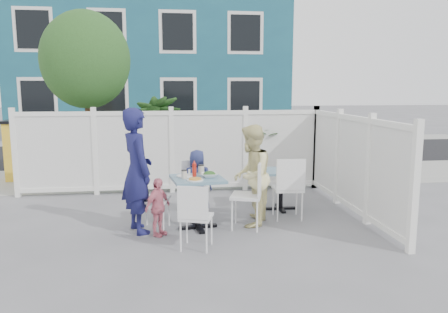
{
  "coord_description": "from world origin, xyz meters",
  "views": [
    {
      "loc": [
        0.0,
        -6.05,
        2.06
      ],
      "look_at": [
        0.87,
        0.52,
        1.0
      ],
      "focal_mm": 35.0,
      "sensor_mm": 36.0,
      "label": 1
    }
  ],
  "objects": [
    {
      "name": "chair_left",
      "position": [
        -0.27,
        0.16,
        0.54
      ],
      "size": [
        0.49,
        0.5,
        0.93
      ],
      "rotation": [
        0.0,
        0.0,
        -1.8
      ],
      "color": "white",
      "rests_on": "ground"
    },
    {
      "name": "street",
      "position": [
        0.0,
        7.5,
        0.0
      ],
      "size": [
        24.0,
        5.0,
        0.01
      ],
      "primitive_type": "cube",
      "color": "black",
      "rests_on": "ground"
    },
    {
      "name": "main_table",
      "position": [
        0.43,
        0.12,
        0.59
      ],
      "size": [
        0.82,
        0.82,
        0.76
      ],
      "rotation": [
        0.0,
        0.0,
        0.15
      ],
      "color": "teal",
      "rests_on": "ground"
    },
    {
      "name": "tree",
      "position": [
        -1.6,
        3.3,
        2.59
      ],
      "size": [
        1.8,
        1.62,
        3.59
      ],
      "color": "#382316",
      "rests_on": "ground"
    },
    {
      "name": "building",
      "position": [
        -0.5,
        14.0,
        3.0
      ],
      "size": [
        11.0,
        6.0,
        6.0
      ],
      "color": "#1A5063",
      "rests_on": "ground"
    },
    {
      "name": "salad_bowl",
      "position": [
        0.61,
        0.12,
        0.79
      ],
      "size": [
        0.24,
        0.24,
        0.06
      ],
      "primitive_type": "imported",
      "color": "white",
      "rests_on": "main_table"
    },
    {
      "name": "ground",
      "position": [
        0.0,
        0.0,
        0.0
      ],
      "size": [
        80.0,
        80.0,
        0.0
      ],
      "primitive_type": "plane",
      "color": "slate"
    },
    {
      "name": "utility_cabinet",
      "position": [
        -3.16,
        4.0,
        0.64
      ],
      "size": [
        0.7,
        0.52,
        1.27
      ],
      "primitive_type": "cube",
      "rotation": [
        0.0,
        0.0,
        0.04
      ],
      "color": "gold",
      "rests_on": "ground"
    },
    {
      "name": "fence_right",
      "position": [
        3.0,
        0.6,
        0.78
      ],
      "size": [
        0.08,
        3.66,
        1.6
      ],
      "rotation": [
        0.0,
        0.0,
        1.57
      ],
      "color": "white",
      "rests_on": "ground"
    },
    {
      "name": "near_sidewalk",
      "position": [
        0.0,
        3.8,
        0.01
      ],
      "size": [
        24.0,
        2.6,
        0.01
      ],
      "primitive_type": "cube",
      "color": "gray",
      "rests_on": "ground"
    },
    {
      "name": "far_sidewalk",
      "position": [
        0.0,
        10.6,
        0.01
      ],
      "size": [
        24.0,
        1.6,
        0.01
      ],
      "primitive_type": "cube",
      "color": "gray",
      "rests_on": "ground"
    },
    {
      "name": "salt_shaker",
      "position": [
        0.33,
        0.38,
        0.8
      ],
      "size": [
        0.03,
        0.03,
        0.07
      ],
      "primitive_type": "cylinder",
      "color": "white",
      "rests_on": "main_table"
    },
    {
      "name": "toddler",
      "position": [
        -0.14,
        -0.13,
        0.41
      ],
      "size": [
        0.46,
        0.5,
        0.82
      ],
      "primitive_type": "imported",
      "rotation": [
        0.0,
        0.0,
        0.88
      ],
      "color": "pink",
      "rests_on": "ground"
    },
    {
      "name": "coffee_cup_a",
      "position": [
        0.24,
        0.07,
        0.82
      ],
      "size": [
        0.08,
        0.08,
        0.11
      ],
      "primitive_type": "cylinder",
      "color": "beige",
      "rests_on": "main_table"
    },
    {
      "name": "chair_near",
      "position": [
        0.34,
        -0.75,
        0.5
      ],
      "size": [
        0.48,
        0.47,
        0.86
      ],
      "rotation": [
        0.0,
        0.0,
        -0.3
      ],
      "color": "white",
      "rests_on": "ground"
    },
    {
      "name": "coffee_cup_b",
      "position": [
        0.51,
        0.37,
        0.83
      ],
      "size": [
        0.09,
        0.09,
        0.13
      ],
      "primitive_type": "cylinder",
      "color": "beige",
      "rests_on": "main_table"
    },
    {
      "name": "boy",
      "position": [
        0.49,
        1.0,
        0.52
      ],
      "size": [
        0.52,
        0.35,
        1.04
      ],
      "primitive_type": "imported",
      "rotation": [
        0.0,
        0.0,
        3.19
      ],
      "color": "navy",
      "rests_on": "ground"
    },
    {
      "name": "spare_table",
      "position": [
        1.9,
        0.93,
        0.53
      ],
      "size": [
        0.66,
        0.66,
        0.68
      ],
      "rotation": [
        0.0,
        0.0,
        -0.03
      ],
      "color": "teal",
      "rests_on": "ground"
    },
    {
      "name": "pepper_shaker",
      "position": [
        0.4,
        0.37,
        0.8
      ],
      "size": [
        0.03,
        0.03,
        0.07
      ],
      "primitive_type": "cylinder",
      "color": "black",
      "rests_on": "main_table"
    },
    {
      "name": "ketchup_bottle",
      "position": [
        0.4,
        0.21,
        0.86
      ],
      "size": [
        0.06,
        0.06,
        0.19
      ],
      "primitive_type": "cylinder",
      "color": "#B21F13",
      "rests_on": "main_table"
    },
    {
      "name": "fence_back",
      "position": [
        0.1,
        2.4,
        0.78
      ],
      "size": [
        5.86,
        0.08,
        1.6
      ],
      "color": "white",
      "rests_on": "ground"
    },
    {
      "name": "plate_side",
      "position": [
        0.25,
        0.22,
        0.77
      ],
      "size": [
        0.24,
        0.24,
        0.02
      ],
      "primitive_type": "cylinder",
      "color": "white",
      "rests_on": "main_table"
    },
    {
      "name": "potted_shrub_b",
      "position": [
        1.98,
        3.0,
        0.78
      ],
      "size": [
        1.78,
        1.84,
        1.56
      ],
      "primitive_type": "imported",
      "rotation": [
        0.0,
        0.0,
        1.01
      ],
      "color": "#214219",
      "rests_on": "ground"
    },
    {
      "name": "man",
      "position": [
        -0.42,
        0.1,
        0.89
      ],
      "size": [
        0.64,
        0.76,
        1.78
      ],
      "primitive_type": "imported",
      "rotation": [
        0.0,
        0.0,
        1.96
      ],
      "color": "#18194D",
      "rests_on": "ground"
    },
    {
      "name": "chair_back",
      "position": [
        0.44,
        0.99,
        0.5
      ],
      "size": [
        0.44,
        0.43,
        0.86
      ],
      "rotation": [
        0.0,
        0.0,
        3.3
      ],
      "color": "white",
      "rests_on": "ground"
    },
    {
      "name": "potted_shrub_a",
      "position": [
        -0.18,
        3.1,
        0.94
      ],
      "size": [
        1.39,
        1.39,
        1.88
      ],
      "primitive_type": "imported",
      "rotation": [
        0.0,
        0.0,
        3.57
      ],
      "color": "#214219",
      "rests_on": "ground"
    },
    {
      "name": "woman",
      "position": [
        1.24,
        0.19,
        0.76
      ],
      "size": [
        0.8,
        0.89,
        1.51
      ],
      "primitive_type": "imported",
      "rotation": [
        0.0,
        0.0,
        -1.95
      ],
      "color": "#E0CE4F",
      "rests_on": "ground"
    },
    {
      "name": "chair_right",
      "position": [
        1.22,
        0.03,
        0.57
      ],
      "size": [
        0.55,
        0.56,
        0.99
      ],
      "rotation": [
        0.0,
        0.0,
        1.27
      ],
      "color": "white",
      "rests_on": "ground"
    },
    {
      "name": "chair_spare",
      "position": [
        1.87,
        0.35,
        0.57
      ],
      "size": [
        0.47,
        0.45,
        0.98
      ],
      "rotation": [
        0.0,
        0.0,
        -0.05
      ],
      "color": "white",
      "rests_on": "ground"
    },
    {
      "name": "plate_main",
      "position": [
        0.39,
        -0.07,
        0.77
      ],
      "size": [
        0.23,
        0.23,
        0.01
      ],
      "primitive_type": "cylinder",
      "color": "white",
      "rests_on": "main_table"
    }
  ]
}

